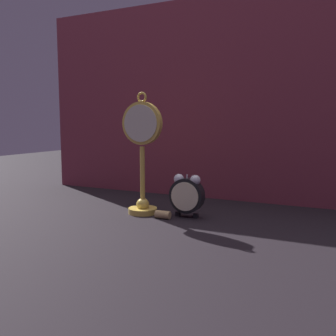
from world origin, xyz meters
TOP-DOWN VIEW (x-y plane):
  - ground_plane at (0.00, 0.00)m, footprint 4.00×4.00m
  - fabric_backdrop_drape at (0.00, 0.33)m, footprint 1.23×0.01m
  - pocket_watch_on_stand at (-0.06, 0.03)m, footprint 0.12×0.08m
  - alarm_clock_twin_bell at (0.08, 0.04)m, footprint 0.10×0.03m
  - wine_cork at (0.02, 0.00)m, footprint 0.04×0.02m

SIDE VIEW (x-z plane):
  - ground_plane at x=0.00m, z-range 0.00..0.00m
  - wine_cork at x=0.02m, z-range 0.00..0.02m
  - alarm_clock_twin_bell at x=0.08m, z-range 0.01..0.13m
  - pocket_watch_on_stand at x=-0.06m, z-range 0.00..0.35m
  - fabric_backdrop_drape at x=0.00m, z-range 0.00..0.68m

